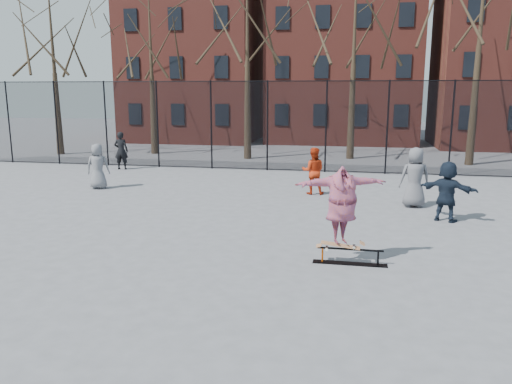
% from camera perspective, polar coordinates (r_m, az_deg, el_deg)
% --- Properties ---
extents(ground, '(100.00, 100.00, 0.00)m').
position_cam_1_polar(ground, '(10.04, -3.52, -9.32)').
color(ground, '#5D5D61').
extents(skate_rail, '(1.55, 0.24, 0.34)m').
position_cam_1_polar(skate_rail, '(10.70, 10.68, -7.40)').
color(skate_rail, black).
rests_on(skate_rail, ground).
extents(skateboard, '(0.88, 0.21, 0.10)m').
position_cam_1_polar(skateboard, '(10.62, 9.62, -6.03)').
color(skateboard, '#A56A42').
rests_on(skateboard, skate_rail).
extents(skater, '(2.04, 1.29, 1.62)m').
position_cam_1_polar(skater, '(10.40, 9.78, -1.50)').
color(skater, '#643381').
rests_on(skater, skateboard).
extents(bystander_grey, '(0.92, 0.72, 1.67)m').
position_cam_1_polar(bystander_grey, '(19.20, -17.62, 2.82)').
color(bystander_grey, slate).
rests_on(bystander_grey, ground).
extents(bystander_black, '(0.69, 0.51, 1.73)m').
position_cam_1_polar(bystander_black, '(23.65, -15.16, 4.59)').
color(bystander_black, black).
rests_on(bystander_black, ground).
extents(bystander_red, '(0.84, 0.68, 1.63)m').
position_cam_1_polar(bystander_red, '(17.46, 6.56, 2.41)').
color(bystander_red, '#B62D10').
rests_on(bystander_red, ground).
extents(bystander_navy, '(1.62, 1.15, 1.69)m').
position_cam_1_polar(bystander_navy, '(14.69, 20.99, 0.08)').
color(bystander_navy, '#182130').
rests_on(bystander_navy, ground).
extents(bystander_extra, '(0.98, 0.70, 1.87)m').
position_cam_1_polar(bystander_extra, '(16.15, 17.69, 1.61)').
color(bystander_extra, '#5A5A5F').
rests_on(bystander_extra, ground).
extents(fence, '(34.03, 0.07, 4.00)m').
position_cam_1_polar(fence, '(22.25, 4.86, 7.62)').
color(fence, black).
rests_on(fence, ground).
extents(tree_row, '(33.66, 7.46, 10.67)m').
position_cam_1_polar(tree_row, '(26.62, 5.57, 19.69)').
color(tree_row, black).
rests_on(tree_row, ground).
extents(rowhouses, '(29.00, 7.00, 13.00)m').
position_cam_1_polar(rowhouses, '(35.20, 8.61, 15.51)').
color(rowhouses, maroon).
rests_on(rowhouses, ground).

